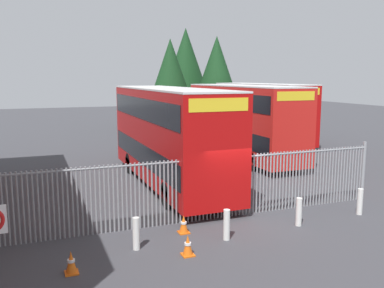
# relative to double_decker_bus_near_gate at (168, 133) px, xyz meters

# --- Properties ---
(ground_plane) EXTENTS (100.00, 100.00, 0.00)m
(ground_plane) POSITION_rel_double_decker_bus_near_gate_xyz_m (0.77, 3.04, -2.42)
(ground_plane) COLOR #3D3D42
(palisade_fence) EXTENTS (13.68, 0.14, 2.35)m
(palisade_fence) POSITION_rel_double_decker_bus_near_gate_xyz_m (-0.16, -4.96, -1.24)
(palisade_fence) COLOR gray
(palisade_fence) RESTS_ON ground
(double_decker_bus_near_gate) EXTENTS (2.54, 10.81, 4.42)m
(double_decker_bus_near_gate) POSITION_rel_double_decker_bus_near_gate_xyz_m (0.00, 0.00, 0.00)
(double_decker_bus_near_gate) COLOR #B70C0C
(double_decker_bus_near_gate) RESTS_ON ground
(double_decker_bus_behind_fence_left) EXTENTS (2.54, 10.81, 4.42)m
(double_decker_bus_behind_fence_left) POSITION_rel_double_decker_bus_near_gate_xyz_m (6.15, 4.53, 0.00)
(double_decker_bus_behind_fence_left) COLOR red
(double_decker_bus_behind_fence_left) RESTS_ON ground
(double_decker_bus_behind_fence_right) EXTENTS (2.54, 10.81, 4.42)m
(double_decker_bus_behind_fence_right) POSITION_rel_double_decker_bus_near_gate_xyz_m (10.45, 9.63, 0.00)
(double_decker_bus_behind_fence_right) COLOR #B70C0C
(double_decker_bus_behind_fence_right) RESTS_ON ground
(bollard_near_left) EXTENTS (0.20, 0.20, 0.95)m
(bollard_near_left) POSITION_rel_double_decker_bus_near_gate_xyz_m (-3.11, -6.57, -1.95)
(bollard_near_left) COLOR silver
(bollard_near_left) RESTS_ON ground
(bollard_center_front) EXTENTS (0.20, 0.20, 0.95)m
(bollard_center_front) POSITION_rel_double_decker_bus_near_gate_xyz_m (-0.39, -6.86, -1.95)
(bollard_center_front) COLOR silver
(bollard_center_front) RESTS_ON ground
(bollard_near_right) EXTENTS (0.20, 0.20, 0.95)m
(bollard_near_right) POSITION_rel_double_decker_bus_near_gate_xyz_m (2.38, -6.62, -1.95)
(bollard_near_right) COLOR silver
(bollard_near_right) RESTS_ON ground
(bollard_far_right) EXTENTS (0.20, 0.20, 0.95)m
(bollard_far_right) POSITION_rel_double_decker_bus_near_gate_xyz_m (5.11, -6.45, -1.95)
(bollard_far_right) COLOR silver
(bollard_far_right) RESTS_ON ground
(traffic_cone_by_gate) EXTENTS (0.34, 0.34, 0.59)m
(traffic_cone_by_gate) POSITION_rel_double_decker_bus_near_gate_xyz_m (-1.41, -5.87, -2.13)
(traffic_cone_by_gate) COLOR orange
(traffic_cone_by_gate) RESTS_ON ground
(traffic_cone_mid_forecourt) EXTENTS (0.34, 0.34, 0.59)m
(traffic_cone_mid_forecourt) POSITION_rel_double_decker_bus_near_gate_xyz_m (-1.89, -7.49, -2.13)
(traffic_cone_mid_forecourt) COLOR orange
(traffic_cone_mid_forecourt) RESTS_ON ground
(traffic_cone_near_kerb) EXTENTS (0.34, 0.34, 0.59)m
(traffic_cone_near_kerb) POSITION_rel_double_decker_bus_near_gate_xyz_m (-4.99, -7.43, -2.13)
(traffic_cone_near_kerb) COLOR orange
(traffic_cone_near_kerb) RESTS_ON ground
(tree_tall_back) EXTENTS (4.27, 4.27, 8.60)m
(tree_tall_back) POSITION_rel_double_decker_bus_near_gate_xyz_m (10.35, 17.50, 3.11)
(tree_tall_back) COLOR #4C3823
(tree_tall_back) RESTS_ON ground
(tree_short_side) EXTENTS (4.41, 4.41, 8.24)m
(tree_short_side) POSITION_rel_double_decker_bus_near_gate_xyz_m (5.96, 17.68, 2.66)
(tree_short_side) COLOR #4C3823
(tree_short_side) RESTS_ON ground
(tree_mid_row) EXTENTS (4.80, 4.80, 9.70)m
(tree_mid_row) POSITION_rel_double_decker_bus_near_gate_xyz_m (8.96, 21.87, 3.84)
(tree_mid_row) COLOR #4C3823
(tree_mid_row) RESTS_ON ground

